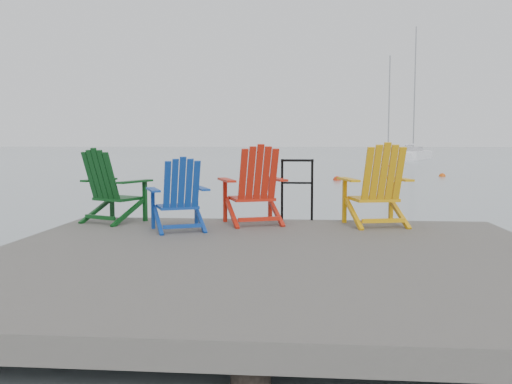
# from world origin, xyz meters

# --- Properties ---
(ground) EXTENTS (400.00, 400.00, 0.00)m
(ground) POSITION_xyz_m (0.00, 0.00, 0.00)
(ground) COLOR gray
(ground) RESTS_ON ground
(dock) EXTENTS (6.00, 5.00, 1.40)m
(dock) POSITION_xyz_m (0.00, 0.00, 0.35)
(dock) COLOR #302E2B
(dock) RESTS_ON ground
(handrail) EXTENTS (0.48, 0.04, 0.90)m
(handrail) POSITION_xyz_m (0.25, 2.45, 1.04)
(handrail) COLOR black
(handrail) RESTS_ON dock
(chair_green) EXTENTS (1.01, 0.97, 1.03)m
(chair_green) POSITION_xyz_m (-2.39, 1.98, 1.02)
(chair_green) COLOR #0A3812
(chair_green) RESTS_ON dock
(chair_blue) EXTENTS (0.91, 0.87, 0.93)m
(chair_blue) POSITION_xyz_m (-1.26, 1.32, 0.97)
(chair_blue) COLOR navy
(chair_blue) RESTS_ON dock
(chair_red) EXTENTS (1.04, 0.99, 1.08)m
(chair_red) POSITION_xyz_m (-0.34, 1.97, 1.05)
(chair_red) COLOR #B41D0D
(chair_red) RESTS_ON dock
(chair_yellow) EXTENTS (1.01, 0.95, 1.11)m
(chair_yellow) POSITION_xyz_m (1.35, 1.96, 1.06)
(chair_yellow) COLOR #D1930B
(chair_yellow) RESTS_ON dock
(sailboat_near) EXTENTS (3.15, 7.51, 10.21)m
(sailboat_near) POSITION_xyz_m (8.60, 47.55, 0.36)
(sailboat_near) COLOR silver
(sailboat_near) RESTS_ON ground
(sailboat_mid) EXTENTS (5.90, 10.04, 13.33)m
(sailboat_mid) POSITION_xyz_m (11.30, 49.70, 0.35)
(sailboat_mid) COLOR white
(sailboat_mid) RESTS_ON ground
(buoy_a) EXTENTS (0.32, 0.32, 0.32)m
(buoy_a) POSITION_xyz_m (7.11, 21.33, 0.00)
(buoy_a) COLOR #CA4B0B
(buoy_a) RESTS_ON ground
(buoy_b) EXTENTS (0.37, 0.37, 0.37)m
(buoy_b) POSITION_xyz_m (1.87, 18.26, 0.00)
(buoy_b) COLOR #B8280A
(buoy_b) RESTS_ON ground
(buoy_d) EXTENTS (0.32, 0.32, 0.32)m
(buoy_d) POSITION_xyz_m (6.17, 32.22, 0.00)
(buoy_d) COLOR red
(buoy_d) RESTS_ON ground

